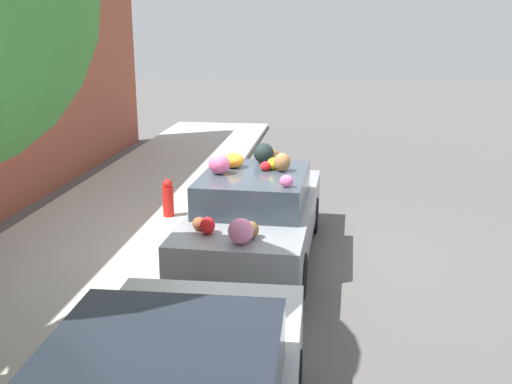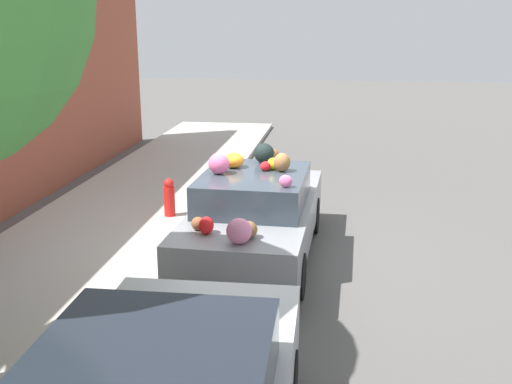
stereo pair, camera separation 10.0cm
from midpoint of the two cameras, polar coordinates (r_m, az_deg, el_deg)
name	(u,v)px [view 2 (the right image)]	position (r m, az deg, el deg)	size (l,w,h in m)	color
ground_plane	(253,257)	(9.39, 0.02, -6.21)	(60.00, 60.00, 0.00)	#565451
sidewalk_curb	(88,245)	(10.08, -15.42, -4.85)	(24.00, 3.20, 0.12)	#B2ADA3
fire_hydrant	(169,198)	(10.96, -8.00, -0.52)	(0.20, 0.20, 0.70)	red
art_car	(255,212)	(9.10, 0.26, -1.95)	(4.27, 1.84, 1.71)	gray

